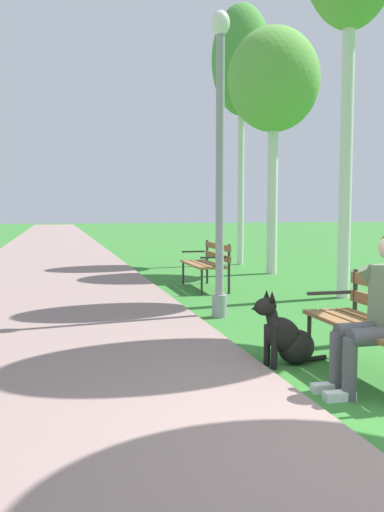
% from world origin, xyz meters
% --- Properties ---
extents(paved_path, '(3.76, 60.00, 0.04)m').
position_xyz_m(paved_path, '(-2.14, 24.00, 0.02)').
color(paved_path, gray).
rests_on(paved_path, ground).
extents(park_bench_near, '(0.55, 1.50, 0.85)m').
position_xyz_m(park_bench_near, '(0.59, 1.22, 0.51)').
color(park_bench_near, olive).
rests_on(park_bench_near, ground).
extents(park_bench_mid, '(0.55, 1.50, 0.85)m').
position_xyz_m(park_bench_mid, '(0.63, 6.71, 0.51)').
color(park_bench_mid, olive).
rests_on(park_bench_mid, ground).
extents(person_seated_on_near_bench, '(0.74, 0.49, 1.25)m').
position_xyz_m(person_seated_on_near_bench, '(0.38, 0.88, 0.68)').
color(person_seated_on_near_bench, '#4C4C51').
rests_on(person_seated_on_near_bench, ground).
extents(dog_black, '(0.83, 0.36, 0.71)m').
position_xyz_m(dog_black, '(-0.00, 1.76, 0.26)').
color(dog_black, black).
rests_on(dog_black, ground).
extents(lamp_post_near, '(0.24, 0.24, 3.97)m').
position_xyz_m(lamp_post_near, '(0.06, 4.10, 2.06)').
color(lamp_post_near, gray).
rests_on(lamp_post_near, ground).
extents(birch_tree_fourth, '(2.04, 1.93, 5.43)m').
position_xyz_m(birch_tree_fourth, '(2.69, 8.69, 4.24)').
color(birch_tree_fourth, silver).
rests_on(birch_tree_fourth, ground).
extents(birch_tree_fifth, '(1.53, 1.63, 6.68)m').
position_xyz_m(birch_tree_fifth, '(2.68, 10.84, 5.23)').
color(birch_tree_fifth, silver).
rests_on(birch_tree_fifth, ground).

